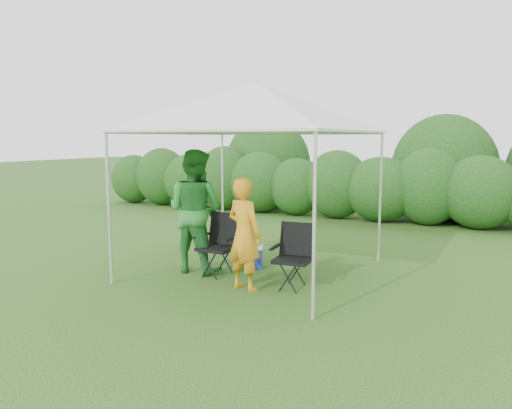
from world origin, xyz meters
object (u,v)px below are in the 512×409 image
at_px(chair_left, 220,240).
at_px(woman, 195,211).
at_px(cooler, 250,257).
at_px(canopy, 256,108).
at_px(man, 244,234).
at_px(chair_right, 295,251).

xyz_separation_m(chair_left, woman, (-0.43, -0.04, 0.41)).
bearing_deg(woman, cooler, -140.13).
xyz_separation_m(canopy, chair_left, (-0.42, -0.34, -1.95)).
height_order(canopy, chair_left, canopy).
xyz_separation_m(chair_left, cooler, (0.23, 0.52, -0.35)).
bearing_deg(chair_left, man, -35.40).
xyz_separation_m(canopy, woman, (-0.85, -0.38, -1.53)).
bearing_deg(woman, chair_right, 177.81).
relative_size(man, woman, 0.81).
height_order(chair_right, cooler, chair_right).
relative_size(chair_right, cooler, 1.81).
bearing_deg(chair_left, woman, -173.90).
height_order(canopy, cooler, canopy).
distance_m(man, cooler, 1.28).
xyz_separation_m(man, woman, (-1.12, 0.49, 0.17)).
bearing_deg(man, chair_left, -21.36).
bearing_deg(canopy, man, -72.43).
bearing_deg(woman, chair_left, -175.63).
distance_m(canopy, chair_right, 2.17).
height_order(chair_left, man, man).
height_order(canopy, woman, canopy).
relative_size(canopy, chair_right, 3.55).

